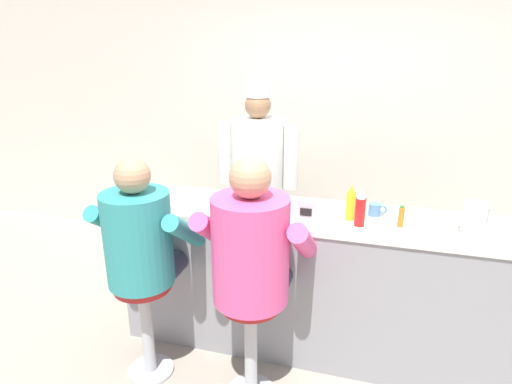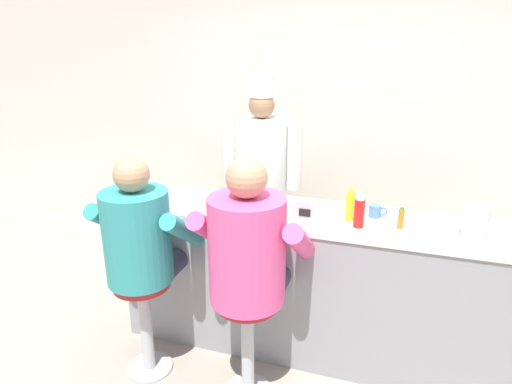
# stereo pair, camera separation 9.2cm
# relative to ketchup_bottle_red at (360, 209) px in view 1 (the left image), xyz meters

# --- Properties ---
(ground_plane) EXTENTS (20.00, 20.00, 0.00)m
(ground_plane) POSITION_rel_ketchup_bottle_red_xyz_m (-0.30, -0.16, -1.14)
(ground_plane) COLOR #9E9384
(wall_back) EXTENTS (10.00, 0.06, 2.70)m
(wall_back) POSITION_rel_ketchup_bottle_red_xyz_m (-0.30, 1.74, 0.21)
(wall_back) COLOR beige
(wall_back) RESTS_ON ground_plane
(diner_counter) EXTENTS (2.65, 0.59, 1.03)m
(diner_counter) POSITION_rel_ketchup_bottle_red_xyz_m (-0.30, 0.13, -0.62)
(diner_counter) COLOR gray
(diner_counter) RESTS_ON ground_plane
(ketchup_bottle_red) EXTENTS (0.06, 0.06, 0.23)m
(ketchup_bottle_red) POSITION_rel_ketchup_bottle_red_xyz_m (0.00, 0.00, 0.00)
(ketchup_bottle_red) COLOR red
(ketchup_bottle_red) RESTS_ON diner_counter
(mustard_bottle_yellow) EXTENTS (0.06, 0.06, 0.23)m
(mustard_bottle_yellow) POSITION_rel_ketchup_bottle_red_xyz_m (-0.06, 0.08, 0.00)
(mustard_bottle_yellow) COLOR yellow
(mustard_bottle_yellow) RESTS_ON diner_counter
(hot_sauce_bottle_orange) EXTENTS (0.04, 0.04, 0.13)m
(hot_sauce_bottle_orange) POSITION_rel_ketchup_bottle_red_xyz_m (0.24, 0.05, -0.04)
(hot_sauce_bottle_orange) COLOR orange
(hot_sauce_bottle_orange) RESTS_ON diner_counter
(water_pitcher_clear) EXTENTS (0.15, 0.13, 0.20)m
(water_pitcher_clear) POSITION_rel_ketchup_bottle_red_xyz_m (0.64, 0.03, -0.00)
(water_pitcher_clear) COLOR silver
(water_pitcher_clear) RESTS_ON diner_counter
(breakfast_plate) EXTENTS (0.28, 0.28, 0.05)m
(breakfast_plate) POSITION_rel_ketchup_bottle_red_xyz_m (-1.37, -0.05, -0.09)
(breakfast_plate) COLOR white
(breakfast_plate) RESTS_ON diner_counter
(cereal_bowl) EXTENTS (0.16, 0.16, 0.05)m
(cereal_bowl) POSITION_rel_ketchup_bottle_red_xyz_m (-0.28, 0.17, -0.08)
(cereal_bowl) COLOR white
(cereal_bowl) RESTS_ON diner_counter
(coffee_mug_tan) EXTENTS (0.13, 0.09, 0.09)m
(coffee_mug_tan) POSITION_rel_ketchup_bottle_red_xyz_m (-0.69, 0.12, -0.06)
(coffee_mug_tan) COLOR beige
(coffee_mug_tan) RESTS_ON diner_counter
(coffee_mug_blue) EXTENTS (0.12, 0.08, 0.08)m
(coffee_mug_blue) POSITION_rel_ketchup_bottle_red_xyz_m (0.09, 0.20, -0.07)
(coffee_mug_blue) COLOR #4C7AB2
(coffee_mug_blue) RESTS_ON diner_counter
(napkin_dispenser_chrome) EXTENTS (0.12, 0.07, 0.14)m
(napkin_dispenser_chrome) POSITION_rel_ketchup_bottle_red_xyz_m (-0.32, -0.01, -0.04)
(napkin_dispenser_chrome) COLOR silver
(napkin_dispenser_chrome) RESTS_ON diner_counter
(diner_seated_teal) EXTENTS (0.62, 0.61, 1.48)m
(diner_seated_teal) POSITION_rel_ketchup_bottle_red_xyz_m (-1.27, -0.41, -0.21)
(diner_seated_teal) COLOR #B2B5BA
(diner_seated_teal) RESTS_ON ground_plane
(diner_seated_pink) EXTENTS (0.66, 0.65, 1.53)m
(diner_seated_pink) POSITION_rel_ketchup_bottle_red_xyz_m (-0.56, -0.41, -0.18)
(diner_seated_pink) COLOR #B2B5BA
(diner_seated_pink) RESTS_ON ground_plane
(cook_in_whites_near) EXTENTS (0.72, 0.46, 1.85)m
(cook_in_whites_near) POSITION_rel_ketchup_bottle_red_xyz_m (-0.93, 1.00, -0.12)
(cook_in_whites_near) COLOR #232328
(cook_in_whites_near) RESTS_ON ground_plane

